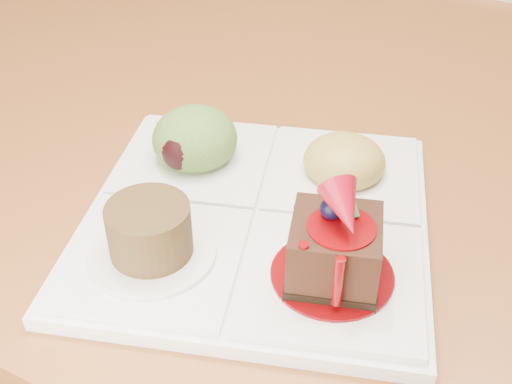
% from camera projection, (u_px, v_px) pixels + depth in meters
% --- Properties ---
extents(ground, '(6.00, 6.00, 0.00)m').
position_uv_depth(ground, '(357.00, 289.00, 1.51)').
color(ground, brown).
extents(dining_table, '(1.00, 1.80, 0.75)m').
position_uv_depth(dining_table, '(395.00, 6.00, 1.10)').
color(dining_table, '#925625').
rests_on(dining_table, ground).
extents(sampler_plate, '(0.34, 0.34, 0.10)m').
position_uv_depth(sampler_plate, '(255.00, 202.00, 0.52)').
color(sampler_plate, white).
rests_on(sampler_plate, dining_table).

